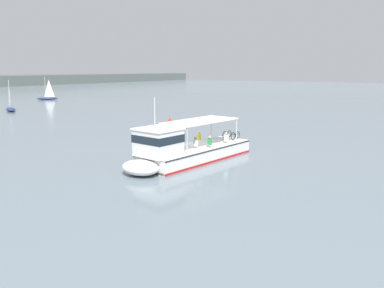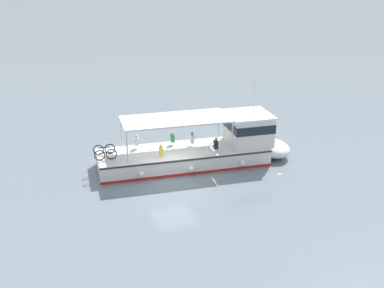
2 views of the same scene
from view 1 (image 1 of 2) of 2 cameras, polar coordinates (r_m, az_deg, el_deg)
name	(u,v)px [view 1 (image 1 of 2)]	position (r m, az deg, el deg)	size (l,w,h in m)	color
ground_plane	(186,154)	(34.43, -0.92, -1.47)	(400.00, 400.00, 0.00)	slate
ferry_main	(184,151)	(30.87, -1.21, -0.97)	(13.02, 4.55, 5.32)	white
sailboat_outer_anchorage	(47,97)	(102.09, -20.05, 6.31)	(4.52, 4.23, 5.40)	navy
sailboat_near_port	(11,108)	(76.75, -24.62, 4.73)	(3.31, 4.94, 5.40)	navy
channel_buoy	(170,124)	(49.63, -3.21, 2.95)	(0.70, 0.70, 1.40)	red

